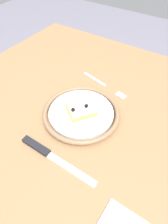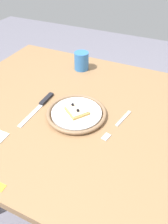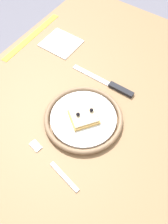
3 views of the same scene
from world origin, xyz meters
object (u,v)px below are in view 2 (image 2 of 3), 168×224
at_px(fork, 117,125).
at_px(cup, 81,61).
at_px(knife, 42,103).
at_px(dining_table, 70,120).
at_px(pizza_slice_near, 77,110).
at_px(plate, 77,113).

distance_m(fork, cup, 0.47).
relative_size(knife, fork, 1.20).
height_order(dining_table, knife, knife).
relative_size(pizza_slice_near, cup, 1.17).
height_order(dining_table, pizza_slice_near, pizza_slice_near).
xyz_separation_m(pizza_slice_near, knife, (0.17, -0.00, -0.02)).
xyz_separation_m(dining_table, plate, (-0.06, 0.04, 0.09)).
bearing_deg(plate, dining_table, -38.35).
distance_m(dining_table, fork, 0.24).
xyz_separation_m(plate, pizza_slice_near, (-0.00, -0.00, 0.01)).
xyz_separation_m(knife, fork, (-0.34, -0.01, -0.00)).
relative_size(fork, cup, 2.10).
height_order(pizza_slice_near, cup, cup).
bearing_deg(knife, cup, -93.30).
bearing_deg(fork, pizza_slice_near, 3.80).
bearing_deg(pizza_slice_near, knife, -1.10).
bearing_deg(dining_table, cup, -73.76).
distance_m(plate, knife, 0.17).
height_order(knife, cup, cup).
bearing_deg(cup, knife, 86.70).
bearing_deg(fork, cup, -47.49).
height_order(dining_table, fork, fork).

